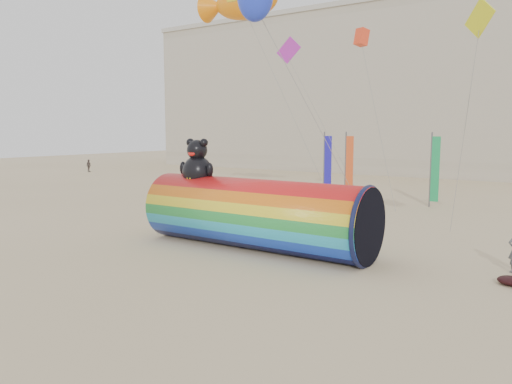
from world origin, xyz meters
The scene contains 5 objects.
ground centered at (0.00, 0.00, 0.00)m, with size 160.00×160.00×0.00m, color #CCB58C.
hotel_building centered at (-12.00, 45.95, 10.31)m, with size 60.40×15.40×20.60m.
windsock_assembly centered at (1.28, 0.32, 1.66)m, with size 10.87×3.31×5.01m.
festival_banners centered at (0.25, 16.17, 2.64)m, with size 7.97×1.83×5.20m.
flying_kites centered at (-0.11, 5.76, 11.68)m, with size 20.01×15.15×8.10m.
Camera 1 is at (13.83, -17.92, 5.34)m, focal length 35.00 mm.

